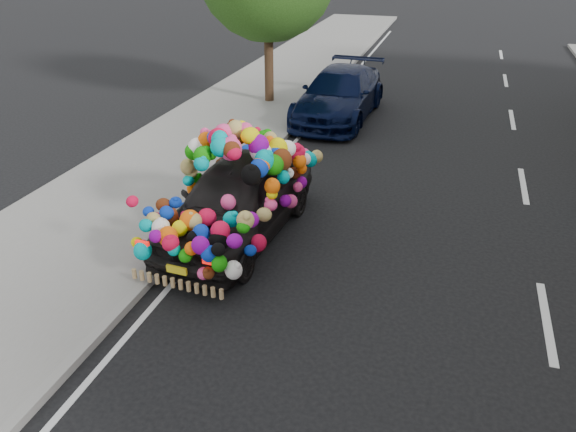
% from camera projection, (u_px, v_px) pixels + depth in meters
% --- Properties ---
extents(ground, '(100.00, 100.00, 0.00)m').
position_uv_depth(ground, '(305.00, 281.00, 8.99)').
color(ground, black).
rests_on(ground, ground).
extents(sidewalk, '(4.00, 60.00, 0.12)m').
position_uv_depth(sidewalk, '(75.00, 239.00, 10.08)').
color(sidewalk, gray).
rests_on(sidewalk, ground).
extents(kerb, '(0.15, 60.00, 0.13)m').
position_uv_depth(kerb, '(173.00, 255.00, 9.57)').
color(kerb, gray).
rests_on(kerb, ground).
extents(lane_markings, '(6.00, 50.00, 0.01)m').
position_uv_depth(lane_markings, '(547.00, 321.00, 8.06)').
color(lane_markings, silver).
rests_on(lane_markings, ground).
extents(plush_art_car, '(2.36, 4.52, 2.07)m').
position_uv_depth(plush_art_car, '(237.00, 182.00, 9.89)').
color(plush_art_car, black).
rests_on(plush_art_car, ground).
extents(navy_sedan, '(2.18, 4.93, 1.41)m').
position_uv_depth(navy_sedan, '(340.00, 94.00, 16.42)').
color(navy_sedan, black).
rests_on(navy_sedan, ground).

